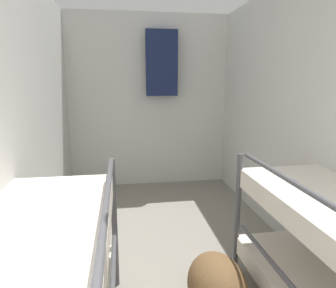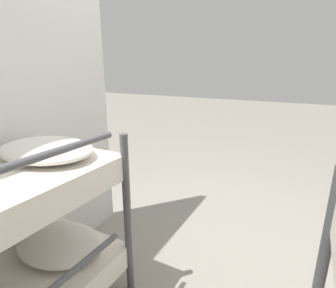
% 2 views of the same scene
% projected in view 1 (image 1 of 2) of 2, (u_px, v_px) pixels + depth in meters
% --- Properties ---
extents(wall_left, '(0.06, 4.71, 2.50)m').
position_uv_depth(wall_left, '(3.00, 129.00, 2.00)').
color(wall_left, silver).
rests_on(wall_left, ground_plane).
extents(wall_right, '(0.06, 4.71, 2.50)m').
position_uv_depth(wall_right, '(327.00, 122.00, 2.35)').
color(wall_right, silver).
rests_on(wall_right, ground_plane).
extents(wall_back, '(2.44, 0.06, 2.50)m').
position_uv_depth(wall_back, '(149.00, 102.00, 4.42)').
color(wall_back, silver).
rests_on(wall_back, ground_plane).
extents(duffel_bag, '(0.40, 0.56, 0.40)m').
position_uv_depth(duffel_bag, '(217.00, 286.00, 2.04)').
color(duffel_bag, brown).
rests_on(duffel_bag, ground_plane).
extents(hanging_coat, '(0.44, 0.12, 0.90)m').
position_uv_depth(hanging_coat, '(162.00, 63.00, 4.19)').
color(hanging_coat, '#192347').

